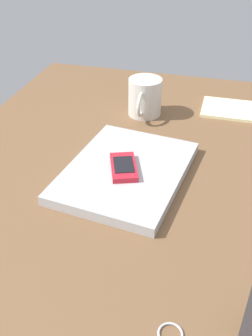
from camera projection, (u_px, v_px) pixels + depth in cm
name	position (u px, v px, depth cm)	size (l,w,h in cm)	color
desk_surface	(113.00, 182.00, 84.19)	(120.00, 80.00, 3.00)	brown
laptop_closed	(126.00, 172.00, 82.82)	(30.56, 23.11, 2.13)	#B7BABC
cell_phone_on_laptop	(124.00, 166.00, 81.43)	(10.81, 8.12, 1.30)	red
key_ring	(170.00, 334.00, 53.19)	(3.53, 3.53, 0.36)	silver
coffee_mug	(144.00, 97.00, 104.17)	(12.31, 8.70, 9.81)	silver
notepad	(237.00, 110.00, 108.06)	(12.18, 18.66, 0.80)	#F2EDB2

